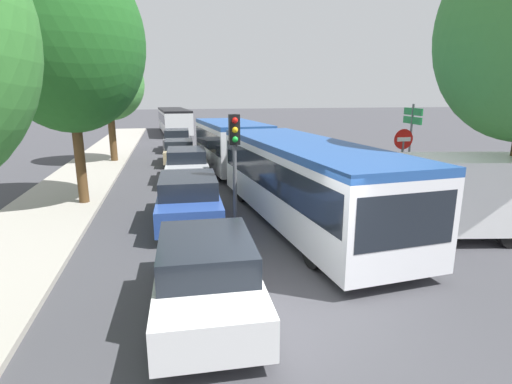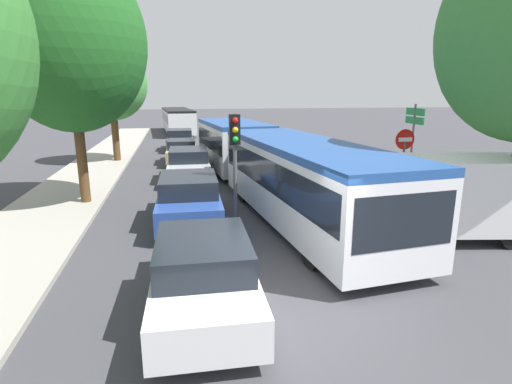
{
  "view_description": "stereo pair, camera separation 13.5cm",
  "coord_description": "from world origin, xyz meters",
  "px_view_note": "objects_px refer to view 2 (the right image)",
  "views": [
    {
      "loc": [
        -2.19,
        -6.25,
        4.01
      ],
      "look_at": [
        0.2,
        4.81,
        1.2
      ],
      "focal_mm": 28.0,
      "sensor_mm": 36.0,
      "label": 1
    },
    {
      "loc": [
        -2.06,
        -6.28,
        4.01
      ],
      "look_at": [
        0.2,
        4.81,
        1.2
      ],
      "focal_mm": 28.0,
      "sensor_mm": 36.0,
      "label": 2
    }
  ],
  "objects_px": {
    "articulated_bus": "(266,159)",
    "tree_left_far": "(111,84)",
    "queued_car_blue": "(189,199)",
    "no_entry_sign": "(403,157)",
    "queued_car_graphite": "(180,139)",
    "direction_sign_post": "(413,131)",
    "white_van": "(447,196)",
    "city_bus_rear": "(178,119)",
    "queued_car_tan": "(182,151)",
    "tree_left_mid": "(71,47)",
    "queued_car_silver": "(189,164)",
    "traffic_light": "(235,145)",
    "queued_car_white": "(204,273)"
  },
  "relations": [
    {
      "from": "articulated_bus",
      "to": "tree_left_far",
      "type": "height_order",
      "value": "tree_left_far"
    },
    {
      "from": "queued_car_blue",
      "to": "no_entry_sign",
      "type": "relative_size",
      "value": 1.58
    },
    {
      "from": "queued_car_graphite",
      "to": "direction_sign_post",
      "type": "distance_m",
      "value": 17.51
    },
    {
      "from": "white_van",
      "to": "city_bus_rear",
      "type": "bearing_deg",
      "value": -67.22
    },
    {
      "from": "queued_car_tan",
      "to": "queued_car_graphite",
      "type": "distance_m",
      "value": 5.71
    },
    {
      "from": "queued_car_graphite",
      "to": "queued_car_tan",
      "type": "bearing_deg",
      "value": -178.1
    },
    {
      "from": "no_entry_sign",
      "to": "tree_left_far",
      "type": "distance_m",
      "value": 16.74
    },
    {
      "from": "direction_sign_post",
      "to": "city_bus_rear",
      "type": "bearing_deg",
      "value": -66.82
    },
    {
      "from": "direction_sign_post",
      "to": "queued_car_tan",
      "type": "bearing_deg",
      "value": -40.46
    },
    {
      "from": "direction_sign_post",
      "to": "articulated_bus",
      "type": "bearing_deg",
      "value": -2.35
    },
    {
      "from": "queued_car_tan",
      "to": "queued_car_graphite",
      "type": "xyz_separation_m",
      "value": [
        0.0,
        5.71,
        0.05
      ]
    },
    {
      "from": "white_van",
      "to": "tree_left_mid",
      "type": "height_order",
      "value": "tree_left_mid"
    },
    {
      "from": "city_bus_rear",
      "to": "tree_left_mid",
      "type": "xyz_separation_m",
      "value": [
        -3.68,
        -27.01,
        4.11
      ]
    },
    {
      "from": "city_bus_rear",
      "to": "tree_left_far",
      "type": "bearing_deg",
      "value": 163.95
    },
    {
      "from": "queued_car_silver",
      "to": "tree_left_far",
      "type": "bearing_deg",
      "value": 35.6
    },
    {
      "from": "queued_car_graphite",
      "to": "traffic_light",
      "type": "height_order",
      "value": "traffic_light"
    },
    {
      "from": "tree_left_mid",
      "to": "tree_left_far",
      "type": "xyz_separation_m",
      "value": [
        -0.09,
        9.41,
        -1.01
      ]
    },
    {
      "from": "queued_car_silver",
      "to": "no_entry_sign",
      "type": "xyz_separation_m",
      "value": [
        7.14,
        -6.27,
        1.11
      ]
    },
    {
      "from": "queued_car_blue",
      "to": "no_entry_sign",
      "type": "height_order",
      "value": "no_entry_sign"
    },
    {
      "from": "city_bus_rear",
      "to": "queued_car_blue",
      "type": "distance_m",
      "value": 29.91
    },
    {
      "from": "direction_sign_post",
      "to": "tree_left_mid",
      "type": "relative_size",
      "value": 0.41
    },
    {
      "from": "queued_car_blue",
      "to": "traffic_light",
      "type": "bearing_deg",
      "value": -103.48
    },
    {
      "from": "queued_car_silver",
      "to": "tree_left_mid",
      "type": "xyz_separation_m",
      "value": [
        -3.89,
        -3.44,
        4.75
      ]
    },
    {
      "from": "tree_left_far",
      "to": "queued_car_tan",
      "type": "bearing_deg",
      "value": -14.41
    },
    {
      "from": "direction_sign_post",
      "to": "no_entry_sign",
      "type": "bearing_deg",
      "value": 57.0
    },
    {
      "from": "articulated_bus",
      "to": "direction_sign_post",
      "type": "xyz_separation_m",
      "value": [
        5.83,
        -0.78,
        1.07
      ]
    },
    {
      "from": "queued_car_tan",
      "to": "tree_left_far",
      "type": "distance_m",
      "value": 5.44
    },
    {
      "from": "articulated_bus",
      "to": "queued_car_silver",
      "type": "relative_size",
      "value": 3.96
    },
    {
      "from": "direction_sign_post",
      "to": "tree_left_far",
      "type": "height_order",
      "value": "tree_left_far"
    },
    {
      "from": "queued_car_silver",
      "to": "traffic_light",
      "type": "height_order",
      "value": "traffic_light"
    },
    {
      "from": "city_bus_rear",
      "to": "no_entry_sign",
      "type": "distance_m",
      "value": 30.73
    },
    {
      "from": "queued_car_silver",
      "to": "articulated_bus",
      "type": "bearing_deg",
      "value": -137.54
    },
    {
      "from": "queued_car_tan",
      "to": "tree_left_mid",
      "type": "distance_m",
      "value": 10.4
    },
    {
      "from": "tree_left_mid",
      "to": "tree_left_far",
      "type": "height_order",
      "value": "tree_left_mid"
    },
    {
      "from": "queued_car_silver",
      "to": "white_van",
      "type": "height_order",
      "value": "white_van"
    },
    {
      "from": "queued_car_tan",
      "to": "no_entry_sign",
      "type": "bearing_deg",
      "value": -144.93
    },
    {
      "from": "queued_car_white",
      "to": "articulated_bus",
      "type": "bearing_deg",
      "value": -18.58
    },
    {
      "from": "tree_left_mid",
      "to": "queued_car_blue",
      "type": "bearing_deg",
      "value": -38.37
    },
    {
      "from": "articulated_bus",
      "to": "queued_car_white",
      "type": "height_order",
      "value": "articulated_bus"
    },
    {
      "from": "queued_car_white",
      "to": "direction_sign_post",
      "type": "height_order",
      "value": "direction_sign_post"
    },
    {
      "from": "no_entry_sign",
      "to": "tree_left_mid",
      "type": "xyz_separation_m",
      "value": [
        -11.03,
        2.83,
        3.64
      ]
    },
    {
      "from": "traffic_light",
      "to": "no_entry_sign",
      "type": "distance_m",
      "value": 6.0
    },
    {
      "from": "traffic_light",
      "to": "queued_car_blue",
      "type": "bearing_deg",
      "value": -105.33
    },
    {
      "from": "no_entry_sign",
      "to": "tree_left_mid",
      "type": "height_order",
      "value": "tree_left_mid"
    },
    {
      "from": "queued_car_graphite",
      "to": "tree_left_far",
      "type": "xyz_separation_m",
      "value": [
        -3.77,
        -4.74,
        3.75
      ]
    },
    {
      "from": "white_van",
      "to": "queued_car_tan",
      "type": "bearing_deg",
      "value": -53.03
    },
    {
      "from": "traffic_light",
      "to": "tree_left_far",
      "type": "xyz_separation_m",
      "value": [
        -5.17,
        12.7,
        2.01
      ]
    },
    {
      "from": "queued_car_white",
      "to": "direction_sign_post",
      "type": "bearing_deg",
      "value": -47.95
    },
    {
      "from": "tree_left_far",
      "to": "no_entry_sign",
      "type": "bearing_deg",
      "value": -47.75
    },
    {
      "from": "queued_car_blue",
      "to": "queued_car_tan",
      "type": "bearing_deg",
      "value": 1.83
    }
  ]
}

